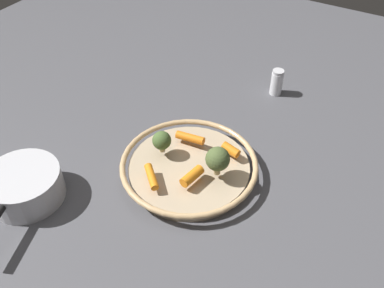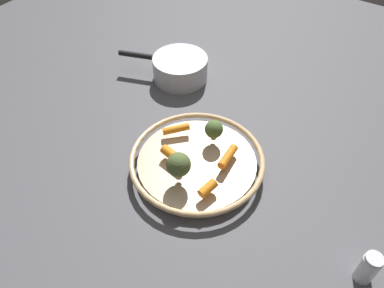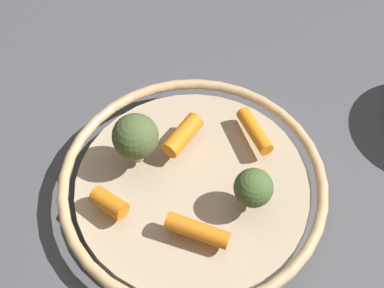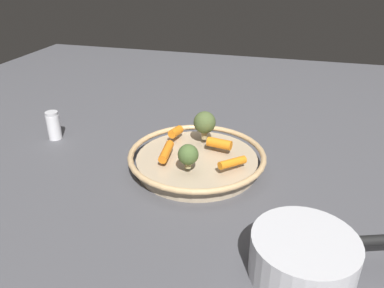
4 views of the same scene
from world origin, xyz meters
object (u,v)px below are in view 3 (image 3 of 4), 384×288
object	(u,v)px
baby_carrot_left	(255,131)
broccoli_floret_edge	(254,188)
baby_carrot_right	(183,135)
broccoli_floret_mid	(135,138)
serving_bowl	(193,188)
baby_carrot_center	(109,203)
baby_carrot_near_rim	(197,230)

from	to	relation	value
baby_carrot_left	broccoli_floret_edge	size ratio (longest dim) A/B	1.23
baby_carrot_right	baby_carrot_left	distance (m)	0.09
broccoli_floret_mid	baby_carrot_left	bearing A→B (deg)	-141.47
baby_carrot_right	baby_carrot_left	world-z (taller)	baby_carrot_right
serving_bowl	broccoli_floret_mid	bearing A→B (deg)	1.14
baby_carrot_center	broccoli_floret_edge	bearing A→B (deg)	-152.65
baby_carrot_right	baby_carrot_left	bearing A→B (deg)	-149.95
serving_bowl	broccoli_floret_mid	world-z (taller)	broccoli_floret_mid
serving_bowl	broccoli_floret_edge	bearing A→B (deg)	-179.55
baby_carrot_center	baby_carrot_left	xyz separation A→B (m)	(-0.11, -0.16, -0.00)
serving_bowl	baby_carrot_near_rim	world-z (taller)	baby_carrot_near_rim
baby_carrot_left	broccoli_floret_mid	size ratio (longest dim) A/B	0.94
serving_bowl	broccoli_floret_edge	world-z (taller)	broccoli_floret_edge
serving_bowl	baby_carrot_left	size ratio (longest dim) A/B	4.80
baby_carrot_left	baby_carrot_near_rim	bearing A→B (deg)	86.99
serving_bowl	baby_carrot_center	bearing A→B (deg)	46.48
serving_bowl	baby_carrot_right	distance (m)	0.06
broccoli_floret_edge	broccoli_floret_mid	size ratio (longest dim) A/B	0.76
baby_carrot_left	broccoli_floret_mid	bearing A→B (deg)	38.53
serving_bowl	baby_carrot_right	bearing A→B (deg)	-52.70
baby_carrot_left	baby_carrot_right	bearing A→B (deg)	30.05
serving_bowl	baby_carrot_center	distance (m)	0.10
baby_carrot_near_rim	broccoli_floret_edge	world-z (taller)	broccoli_floret_edge
broccoli_floret_edge	baby_carrot_right	bearing A→B (deg)	-22.56
baby_carrot_near_rim	baby_carrot_left	xyz separation A→B (m)	(-0.01, -0.15, -0.00)
baby_carrot_center	baby_carrot_left	bearing A→B (deg)	-124.43
serving_bowl	baby_carrot_left	world-z (taller)	baby_carrot_left
broccoli_floret_edge	broccoli_floret_mid	xyz separation A→B (m)	(0.14, 0.00, 0.01)
serving_bowl	broccoli_floret_edge	size ratio (longest dim) A/B	5.91
baby_carrot_near_rim	serving_bowl	bearing A→B (deg)	-61.47
baby_carrot_right	baby_carrot_left	xyz separation A→B (m)	(-0.07, -0.04, -0.00)
baby_carrot_center	broccoli_floret_mid	size ratio (longest dim) A/B	0.60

